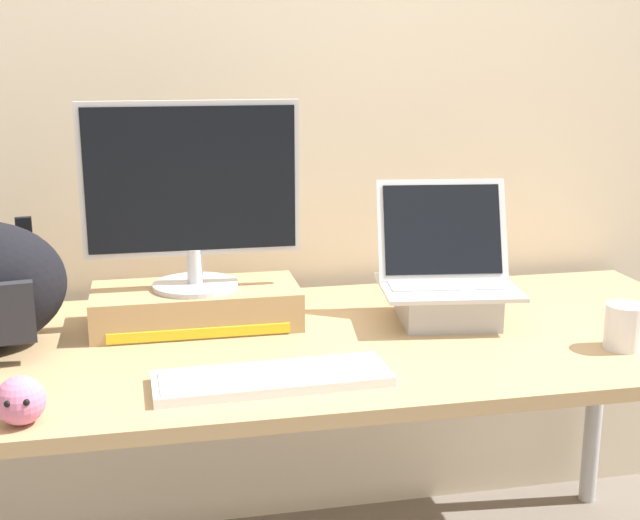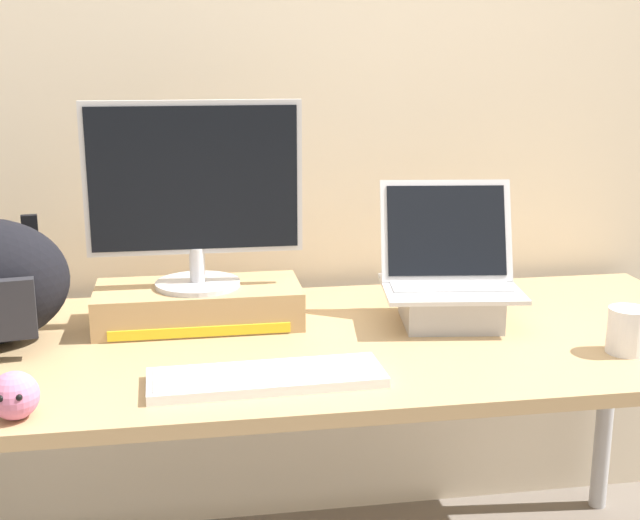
{
  "view_description": "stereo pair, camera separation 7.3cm",
  "coord_description": "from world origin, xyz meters",
  "px_view_note": "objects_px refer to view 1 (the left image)",
  "views": [
    {
      "loc": [
        -0.36,
        -1.74,
        1.34
      ],
      "look_at": [
        0.0,
        0.0,
        0.89
      ],
      "focal_mm": 46.73,
      "sensor_mm": 36.0,
      "label": 1
    },
    {
      "loc": [
        -0.29,
        -1.76,
        1.34
      ],
      "look_at": [
        0.0,
        0.0,
        0.89
      ],
      "focal_mm": 46.73,
      "sensor_mm": 36.0,
      "label": 2
    }
  ],
  "objects_px": {
    "toner_box_yellow": "(196,306)",
    "plush_toy": "(20,400)",
    "desktop_monitor": "(192,193)",
    "coffee_mug": "(626,326)",
    "open_laptop": "(446,292)",
    "external_keyboard": "(272,378)"
  },
  "relations": [
    {
      "from": "open_laptop",
      "to": "external_keyboard",
      "type": "xyz_separation_m",
      "value": [
        -0.47,
        -0.31,
        -0.06
      ]
    },
    {
      "from": "desktop_monitor",
      "to": "open_laptop",
      "type": "relative_size",
      "value": 1.43
    },
    {
      "from": "coffee_mug",
      "to": "toner_box_yellow",
      "type": "bearing_deg",
      "value": 158.74
    },
    {
      "from": "toner_box_yellow",
      "to": "external_keyboard",
      "type": "relative_size",
      "value": 1.04
    },
    {
      "from": "toner_box_yellow",
      "to": "open_laptop",
      "type": "distance_m",
      "value": 0.59
    },
    {
      "from": "open_laptop",
      "to": "plush_toy",
      "type": "relative_size",
      "value": 4.03
    },
    {
      "from": "desktop_monitor",
      "to": "plush_toy",
      "type": "height_order",
      "value": "desktop_monitor"
    },
    {
      "from": "coffee_mug",
      "to": "plush_toy",
      "type": "bearing_deg",
      "value": -173.86
    },
    {
      "from": "open_laptop",
      "to": "plush_toy",
      "type": "bearing_deg",
      "value": -149.07
    },
    {
      "from": "desktop_monitor",
      "to": "external_keyboard",
      "type": "height_order",
      "value": "desktop_monitor"
    },
    {
      "from": "desktop_monitor",
      "to": "plush_toy",
      "type": "bearing_deg",
      "value": -123.85
    },
    {
      "from": "desktop_monitor",
      "to": "coffee_mug",
      "type": "bearing_deg",
      "value": -20.63
    },
    {
      "from": "desktop_monitor",
      "to": "plush_toy",
      "type": "relative_size",
      "value": 5.75
    },
    {
      "from": "open_laptop",
      "to": "desktop_monitor",
      "type": "bearing_deg",
      "value": 179.39
    },
    {
      "from": "toner_box_yellow",
      "to": "external_keyboard",
      "type": "height_order",
      "value": "toner_box_yellow"
    },
    {
      "from": "desktop_monitor",
      "to": "plush_toy",
      "type": "distance_m",
      "value": 0.64
    },
    {
      "from": "desktop_monitor",
      "to": "coffee_mug",
      "type": "relative_size",
      "value": 3.89
    },
    {
      "from": "desktop_monitor",
      "to": "toner_box_yellow",
      "type": "bearing_deg",
      "value": 89.79
    },
    {
      "from": "coffee_mug",
      "to": "open_laptop",
      "type": "bearing_deg",
      "value": 139.66
    },
    {
      "from": "open_laptop",
      "to": "external_keyboard",
      "type": "bearing_deg",
      "value": -139.14
    },
    {
      "from": "toner_box_yellow",
      "to": "plush_toy",
      "type": "height_order",
      "value": "toner_box_yellow"
    },
    {
      "from": "toner_box_yellow",
      "to": "coffee_mug",
      "type": "xyz_separation_m",
      "value": [
        0.9,
        -0.35,
        0.0
      ]
    }
  ]
}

